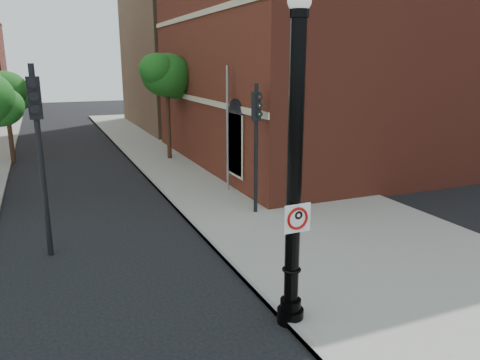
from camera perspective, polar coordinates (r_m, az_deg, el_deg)
name	(u,v)px	position (r m, az deg, el deg)	size (l,w,h in m)	color
ground	(180,325)	(10.27, -7.29, -17.16)	(120.00, 120.00, 0.00)	black
sidewalk_right	(249,183)	(20.92, 1.05, -0.36)	(8.00, 60.00, 0.12)	gray
curb_edge	(162,192)	(19.70, -9.51, -1.46)	(0.10, 60.00, 0.14)	gray
brick_wall_building	(380,45)	(28.97, 16.73, 15.49)	(22.30, 16.30, 12.50)	maroon
bg_building_tan_b	(261,42)	(42.62, 2.53, 16.47)	(22.00, 14.00, 14.00)	#8A684B
lamppost	(294,182)	(9.18, 6.62, -0.25)	(0.56, 0.56, 6.61)	black
no_parking_sign	(297,218)	(9.24, 7.01, -4.63)	(0.58, 0.06, 0.58)	white
traffic_signal_left	(38,130)	(13.59, -23.44, 5.60)	(0.35, 0.44, 5.29)	black
traffic_signal_right	(256,128)	(16.10, 2.01, 6.33)	(0.34, 0.40, 4.63)	black
utility_pole	(228,131)	(19.20, -1.53, 6.05)	(0.10, 0.10, 5.20)	#999999
street_tree_b	(6,91)	(27.81, -26.66, 9.69)	(2.71, 2.45, 4.88)	#352015
street_tree_c	(167,76)	(25.91, -8.87, 12.39)	(3.21, 2.90, 5.79)	#352015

